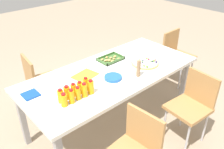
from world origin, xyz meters
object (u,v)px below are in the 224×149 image
chair_far_left (40,80)px  fruit_pizza (145,63)px  chair_near_right (193,103)px  snack_tray (110,59)px  juice_bottle_7 (74,90)px  cardboard_tube (139,68)px  chair_end (176,53)px  juice_bottle_4 (91,87)px  napkin_stack (31,95)px  juice_bottle_1 (72,97)px  chair_near_left (135,149)px  juice_bottle_6 (67,93)px  party_table (112,76)px  juice_bottle_0 (64,100)px  plate_stack (113,77)px  juice_bottle_5 (61,96)px  juice_bottle_2 (78,93)px  juice_bottle_8 (80,88)px  juice_bottle_9 (86,84)px  paper_folder (85,75)px

chair_far_left → fruit_pizza: chair_far_left is taller
chair_near_right → snack_tray: (-0.31, 1.01, 0.26)m
fruit_pizza → chair_far_left: bearing=136.1°
juice_bottle_7 → cardboard_tube: (0.74, -0.16, 0.03)m
fruit_pizza → chair_end: bearing=12.4°
juice_bottle_4 → napkin_stack: (-0.46, 0.37, -0.06)m
juice_bottle_1 → cardboard_tube: (0.81, -0.08, 0.03)m
juice_bottle_4 → chair_near_left: bearing=-92.2°
juice_bottle_4 → juice_bottle_7: size_ratio=1.05×
juice_bottle_6 → juice_bottle_7: (0.07, -0.01, 0.00)m
chair_near_right → napkin_stack: size_ratio=5.53×
chair_end → juice_bottle_7: 2.07m
party_table → juice_bottle_4: 0.49m
napkin_stack → cardboard_tube: (1.05, -0.45, 0.09)m
juice_bottle_0 → juice_bottle_4: size_ratio=0.89×
party_table → juice_bottle_1: juice_bottle_1 is taller
chair_end → fruit_pizza: size_ratio=2.51×
napkin_stack → plate_stack: bearing=-21.1°
chair_near_left → juice_bottle_5: (-0.27, 0.70, 0.32)m
chair_near_left → juice_bottle_0: 0.76m
chair_far_left → juice_bottle_4: juice_bottle_4 is taller
plate_stack → napkin_stack: (-0.80, 0.31, -0.01)m
juice_bottle_2 → juice_bottle_8: 0.10m
party_table → fruit_pizza: size_ratio=6.31×
juice_bottle_9 → chair_near_right: bearing=-35.8°
juice_bottle_8 → fruit_pizza: 0.95m
snack_tray → napkin_stack: 1.08m
party_table → juice_bottle_8: size_ratio=15.66×
juice_bottle_1 → juice_bottle_8: size_ratio=1.10×
fruit_pizza → snack_tray: 0.43m
juice_bottle_5 → juice_bottle_4: bearing=-13.3°
juice_bottle_4 → cardboard_tube: size_ratio=0.78×
juice_bottle_1 → chair_far_left: bearing=81.9°
chair_near_left → juice_bottle_0: size_ratio=6.20×
cardboard_tube → juice_bottle_7: bearing=167.9°
juice_bottle_1 → juice_bottle_8: juice_bottle_1 is taller
chair_near_left → juice_bottle_2: (-0.13, 0.63, 0.31)m
chair_near_right → fruit_pizza: bearing=10.3°
juice_bottle_9 → snack_tray: juice_bottle_9 is taller
juice_bottle_1 → napkin_stack: (-0.23, 0.37, -0.06)m
chair_far_left → juice_bottle_6: bearing=-1.9°
juice_bottle_8 → juice_bottle_7: bearing=-179.8°
paper_folder → juice_bottle_4: bearing=-116.8°
chair_end → juice_bottle_7: bearing=5.1°
chair_near_left → juice_bottle_6: juice_bottle_6 is taller
juice_bottle_2 → plate_stack: 0.50m
cardboard_tube → paper_folder: 0.59m
chair_near_right → juice_bottle_1: (-1.16, 0.60, 0.32)m
chair_far_left → snack_tray: size_ratio=2.78×
snack_tray → napkin_stack: bearing=-177.8°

